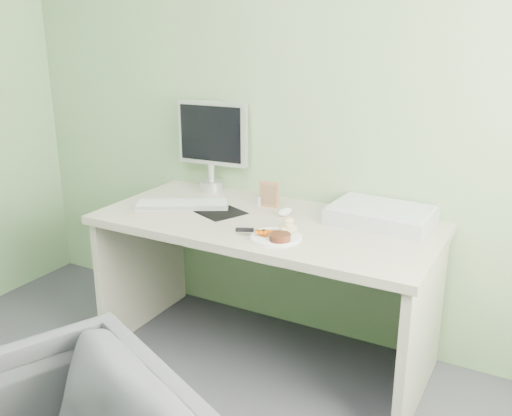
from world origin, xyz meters
The scene contains 14 objects.
wall_back centered at (0.00, 2.00, 1.35)m, with size 3.50×3.50×0.00m, color gray.
desk centered at (0.00, 1.62, 0.55)m, with size 1.60×0.75×0.73m.
plate centered at (0.15, 1.43, 0.74)m, with size 0.22×0.22×0.01m, color white.
steak centered at (0.19, 1.39, 0.76)m, with size 0.09×0.09×0.03m, color black.
potato_pile centered at (0.18, 1.49, 0.77)m, with size 0.09×0.07×0.05m, color tan.
carrot_heap centered at (0.10, 1.42, 0.76)m, with size 0.06×0.05×0.04m, color #E65604.
steak_knife centered at (0.04, 1.42, 0.75)m, with size 0.19×0.10×0.01m.
mousepad centered at (-0.25, 1.62, 0.73)m, with size 0.22×0.20×0.00m, color black.
keyboard centered at (-0.46, 1.60, 0.75)m, with size 0.45×0.13×0.02m, color white.
computer_mouse centered at (0.05, 1.73, 0.75)m, with size 0.05×0.10×0.03m, color white.
photo_frame centered at (-0.08, 1.81, 0.80)m, with size 0.11×0.01×0.13m, color #8A6140.
eyedrop_bottle centered at (-0.13, 1.81, 0.76)m, with size 0.02×0.02×0.06m.
scanner centered at (0.49, 1.84, 0.77)m, with size 0.46×0.30×0.07m, color #B1B4B9.
monitor centered at (-0.49, 1.94, 1.00)m, with size 0.41×0.13×0.49m.
Camera 1 is at (1.17, -0.61, 1.61)m, focal length 40.00 mm.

